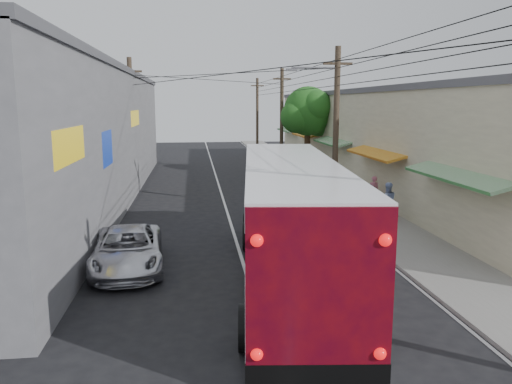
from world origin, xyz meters
TOP-DOWN VIEW (x-y plane):
  - ground at (0.00, 0.00)m, footprint 120.00×120.00m
  - sidewalk at (6.50, 20.00)m, footprint 3.00×80.00m
  - building_right at (10.99, 22.00)m, footprint 7.09×40.00m
  - building_left at (-8.50, 18.00)m, footprint 7.20×36.00m
  - utility_poles at (3.13, 20.33)m, footprint 11.80×45.28m
  - street_tree at (6.87, 26.02)m, footprint 4.40×4.00m
  - coach_bus at (1.27, 4.11)m, footprint 4.04×12.98m
  - jeepney at (-3.80, 5.69)m, footprint 2.58×4.96m
  - parked_suv at (4.57, 13.65)m, footprint 2.33×5.69m
  - parked_car_mid at (4.60, 22.38)m, footprint 2.00×3.93m
  - parked_car_far at (4.60, 27.90)m, footprint 1.40×3.95m
  - pedestrian_near at (7.57, 13.99)m, footprint 0.59×0.40m
  - pedestrian_far at (7.06, 10.84)m, footprint 0.92×0.76m

SIDE VIEW (x-z plane):
  - ground at x=0.00m, z-range 0.00..0.00m
  - sidewalk at x=6.50m, z-range 0.00..0.12m
  - parked_car_mid at x=4.60m, z-range 0.00..1.28m
  - parked_car_far at x=4.60m, z-range 0.00..1.30m
  - jeepney at x=-3.80m, z-range 0.00..1.33m
  - parked_suv at x=4.57m, z-range 0.00..1.65m
  - pedestrian_near at x=7.57m, z-range 0.12..1.68m
  - pedestrian_far at x=7.06m, z-range 0.12..1.86m
  - coach_bus at x=1.27m, z-range 0.07..3.75m
  - building_right at x=10.99m, z-range 0.03..6.28m
  - building_left at x=-8.50m, z-range 0.03..7.28m
  - utility_poles at x=3.13m, z-range 0.13..8.13m
  - street_tree at x=6.87m, z-range 1.37..7.97m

